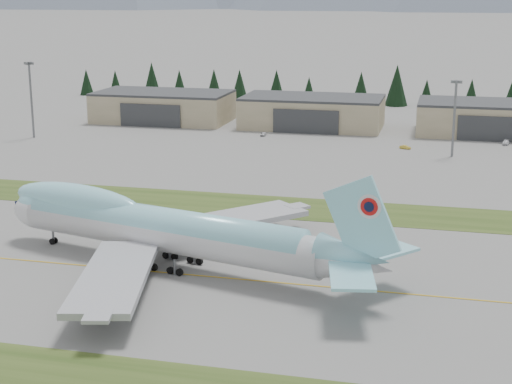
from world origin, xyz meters
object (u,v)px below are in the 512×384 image
(hangar_right, at_px, (492,118))
(service_vehicle_a, at_px, (263,136))
(hangar_center, at_px, (312,112))
(service_vehicle_c, at_px, (506,145))
(boeing_747_freighter, at_px, (163,228))
(hangar_left, at_px, (163,106))
(service_vehicle_b, at_px, (405,149))

(hangar_right, bearing_deg, service_vehicle_a, -164.08)
(hangar_center, relative_size, service_vehicle_c, 10.33)
(boeing_747_freighter, relative_size, hangar_right, 1.60)
(hangar_left, xyz_separation_m, hangar_center, (55.00, 0.00, 0.00))
(hangar_center, distance_m, service_vehicle_c, 66.30)
(hangar_left, bearing_deg, service_vehicle_b, -19.68)
(hangar_center, bearing_deg, hangar_right, 0.00)
(boeing_747_freighter, relative_size, hangar_center, 1.60)
(boeing_747_freighter, height_order, service_vehicle_c, boeing_747_freighter)
(hangar_center, distance_m, service_vehicle_b, 46.73)
(hangar_center, distance_m, hangar_right, 60.00)
(hangar_right, xyz_separation_m, service_vehicle_a, (-72.66, -20.72, -5.39))
(service_vehicle_a, height_order, service_vehicle_b, service_vehicle_a)
(service_vehicle_c, bearing_deg, service_vehicle_b, -145.19)
(hangar_left, height_order, hangar_center, same)
(service_vehicle_b, bearing_deg, hangar_right, -19.97)
(hangar_left, bearing_deg, service_vehicle_a, -26.08)
(boeing_747_freighter, relative_size, service_vehicle_a, 21.44)
(hangar_right, xyz_separation_m, service_vehicle_c, (3.71, -17.54, -5.39))
(hangar_right, bearing_deg, hangar_center, 180.00)
(service_vehicle_b, relative_size, service_vehicle_c, 0.73)
(hangar_center, xyz_separation_m, service_vehicle_a, (-12.66, -20.72, -5.39))
(boeing_747_freighter, xyz_separation_m, service_vehicle_a, (-11.71, 125.62, -6.67))
(hangar_center, bearing_deg, service_vehicle_c, -15.39)
(boeing_747_freighter, xyz_separation_m, hangar_left, (-54.05, 146.34, -1.28))
(boeing_747_freighter, distance_m, hangar_center, 146.35)
(hangar_left, bearing_deg, hangar_center, 0.00)
(boeing_747_freighter, bearing_deg, service_vehicle_c, 77.83)
(boeing_747_freighter, distance_m, hangar_right, 158.53)
(hangar_left, xyz_separation_m, service_vehicle_b, (88.84, -31.78, -5.39))
(hangar_right, distance_m, service_vehicle_a, 75.75)
(hangar_center, height_order, service_vehicle_c, hangar_center)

